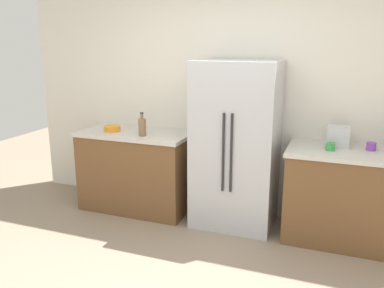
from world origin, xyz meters
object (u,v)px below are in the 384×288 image
(bottle_a, at_px, (142,127))
(bowl_a, at_px, (112,128))
(cup_b, at_px, (371,146))
(toaster, at_px, (338,137))
(cup_a, at_px, (330,147))
(refrigerator, at_px, (236,145))

(bottle_a, distance_m, bowl_a, 0.44)
(bottle_a, bearing_deg, bowl_a, 168.30)
(cup_b, height_order, bowl_a, cup_b)
(bottle_a, height_order, bowl_a, bottle_a)
(toaster, height_order, bottle_a, bottle_a)
(cup_a, relative_size, bowl_a, 0.46)
(bottle_a, height_order, cup_b, bottle_a)
(refrigerator, relative_size, cup_b, 19.67)
(refrigerator, xyz_separation_m, cup_b, (1.28, 0.07, 0.09))
(refrigerator, distance_m, bowl_a, 1.43)
(refrigerator, height_order, toaster, refrigerator)
(cup_a, bearing_deg, refrigerator, 176.14)
(toaster, bearing_deg, bottle_a, -172.17)
(refrigerator, distance_m, bottle_a, 1.02)
(refrigerator, relative_size, toaster, 8.35)
(cup_a, height_order, bowl_a, cup_a)
(cup_b, distance_m, bowl_a, 2.70)
(bowl_a, bearing_deg, cup_a, 0.17)
(toaster, xyz_separation_m, cup_b, (0.30, -0.04, -0.06))
(refrigerator, bearing_deg, bottle_a, -170.98)
(toaster, bearing_deg, refrigerator, -173.39)
(bottle_a, relative_size, bowl_a, 1.38)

